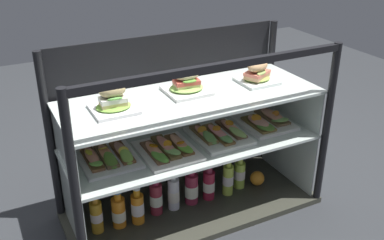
{
  "coord_description": "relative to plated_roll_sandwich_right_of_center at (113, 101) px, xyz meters",
  "views": [
    {
      "loc": [
        -0.89,
        -1.75,
        1.46
      ],
      "look_at": [
        0.0,
        0.0,
        0.53
      ],
      "focal_mm": 41.91,
      "sensor_mm": 36.0,
      "label": 1
    }
  ],
  "objects": [
    {
      "name": "ground_plane",
      "position": [
        0.38,
        -0.01,
        -0.7
      ],
      "size": [
        6.0,
        6.0,
        0.02
      ],
      "primitive_type": "cube",
      "color": "#2E3033",
      "rests_on": "ground"
    },
    {
      "name": "case_base_deck",
      "position": [
        0.38,
        -0.01,
        -0.68
      ],
      "size": [
        1.31,
        0.53,
        0.03
      ],
      "primitive_type": "cube",
      "color": "#38382E",
      "rests_on": "ground"
    },
    {
      "name": "case_frame",
      "position": [
        0.38,
        0.12,
        -0.2
      ],
      "size": [
        1.31,
        0.53,
        0.89
      ],
      "color": "black",
      "rests_on": "ground"
    },
    {
      "name": "riser_lower_tier",
      "position": [
        0.38,
        -0.01,
        -0.48
      ],
      "size": [
        1.23,
        0.46,
        0.36
      ],
      "color": "silver",
      "rests_on": "case_base_deck"
    },
    {
      "name": "shelf_lower_glass",
      "position": [
        0.38,
        -0.01,
        -0.3
      ],
      "size": [
        1.25,
        0.48,
        0.01
      ],
      "primitive_type": "cube",
      "color": "silver",
      "rests_on": "riser_lower_tier"
    },
    {
      "name": "riser_upper_tier",
      "position": [
        0.38,
        -0.01,
        -0.17
      ],
      "size": [
        1.23,
        0.46,
        0.23
      ],
      "color": "silver",
      "rests_on": "shelf_lower_glass"
    },
    {
      "name": "shelf_upper_glass",
      "position": [
        0.38,
        -0.01,
        -0.05
      ],
      "size": [
        1.25,
        0.48,
        0.01
      ],
      "primitive_type": "cube",
      "color": "silver",
      "rests_on": "riser_upper_tier"
    },
    {
      "name": "plated_roll_sandwich_right_of_center",
      "position": [
        0.0,
        0.0,
        0.0
      ],
      "size": [
        0.19,
        0.19,
        0.13
      ],
      "color": "white",
      "rests_on": "shelf_upper_glass"
    },
    {
      "name": "plated_roll_sandwich_near_left_corner",
      "position": [
        0.38,
        0.05,
        -0.01
      ],
      "size": [
        0.2,
        0.2,
        0.11
      ],
      "color": "white",
      "rests_on": "shelf_upper_glass"
    },
    {
      "name": "plated_roll_sandwich_far_right",
      "position": [
        0.76,
        0.01,
        0.0
      ],
      "size": [
        0.18,
        0.18,
        0.12
      ],
      "color": "white",
      "rests_on": "shelf_upper_glass"
    },
    {
      "name": "open_sandwich_tray_near_left_corner",
      "position": [
        -0.05,
        0.01,
        -0.27
      ],
      "size": [
        0.26,
        0.31,
        0.06
      ],
      "color": "white",
      "rests_on": "shelf_lower_glass"
    },
    {
      "name": "open_sandwich_tray_near_right_corner",
      "position": [
        0.23,
        -0.05,
        -0.27
      ],
      "size": [
        0.26,
        0.31,
        0.06
      ],
      "color": "white",
      "rests_on": "shelf_lower_glass"
    },
    {
      "name": "open_sandwich_tray_mid_left",
      "position": [
        0.53,
        -0.03,
        -0.27
      ],
      "size": [
        0.26,
        0.31,
        0.06
      ],
      "color": "white",
      "rests_on": "shelf_lower_glass"
    },
    {
      "name": "open_sandwich_tray_left_of_center",
      "position": [
        0.82,
        -0.01,
        -0.27
      ],
      "size": [
        0.26,
        0.31,
        0.06
      ],
      "color": "white",
      "rests_on": "shelf_lower_glass"
    },
    {
      "name": "juice_bottle_front_right_end",
      "position": [
        -0.13,
        0.0,
        -0.57
      ],
      "size": [
        0.06,
        0.06,
        0.22
      ],
      "color": "gold",
      "rests_on": "case_base_deck"
    },
    {
      "name": "juice_bottle_front_fourth",
      "position": [
        -0.02,
        -0.01,
        -0.58
      ],
      "size": [
        0.07,
        0.07,
        0.21
      ],
      "color": "orange",
      "rests_on": "case_base_deck"
    },
    {
      "name": "juice_bottle_front_second",
      "position": [
        0.07,
        -0.02,
        -0.58
      ],
      "size": [
        0.06,
        0.06,
        0.21
      ],
      "color": "orange",
      "rests_on": "case_base_deck"
    },
    {
      "name": "juice_bottle_back_center",
      "position": [
        0.18,
        0.01,
        -0.57
      ],
      "size": [
        0.06,
        0.06,
        0.23
      ],
      "color": "maroon",
      "rests_on": "case_base_deck"
    },
    {
      "name": "juice_bottle_back_left",
      "position": [
        0.28,
        0.0,
        -0.57
      ],
      "size": [
        0.06,
        0.06,
        0.22
      ],
      "color": "white",
      "rests_on": "case_base_deck"
    },
    {
      "name": "juice_bottle_tucked_behind",
      "position": [
        0.39,
        0.01,
        -0.57
      ],
      "size": [
        0.07,
        0.07,
        0.23
      ],
      "color": "maroon",
      "rests_on": "case_base_deck"
    },
    {
      "name": "juice_bottle_front_middle",
      "position": [
        0.49,
        -0.0,
        -0.58
      ],
      "size": [
        0.06,
        0.06,
        0.21
      ],
      "color": "#A21E38",
      "rests_on": "case_base_deck"
    },
    {
      "name": "juice_bottle_near_post",
      "position": [
        0.6,
        -0.01,
        -0.57
      ],
      "size": [
        0.06,
        0.06,
        0.23
      ],
      "color": "#B7D34A",
      "rests_on": "case_base_deck"
    },
    {
      "name": "juice_bottle_back_right",
      "position": [
        0.69,
        0.02,
        -0.58
      ],
      "size": [
        0.06,
        0.06,
        0.2
      ],
      "color": "#B8DA4E",
      "rests_on": "case_base_deck"
    },
    {
      "name": "orange_fruit_beside_bottles",
      "position": [
        0.8,
        -0.01,
        -0.62
      ],
      "size": [
        0.08,
        0.08,
        0.08
      ],
      "primitive_type": "sphere",
      "color": "orange",
      "rests_on": "case_base_deck"
    }
  ]
}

